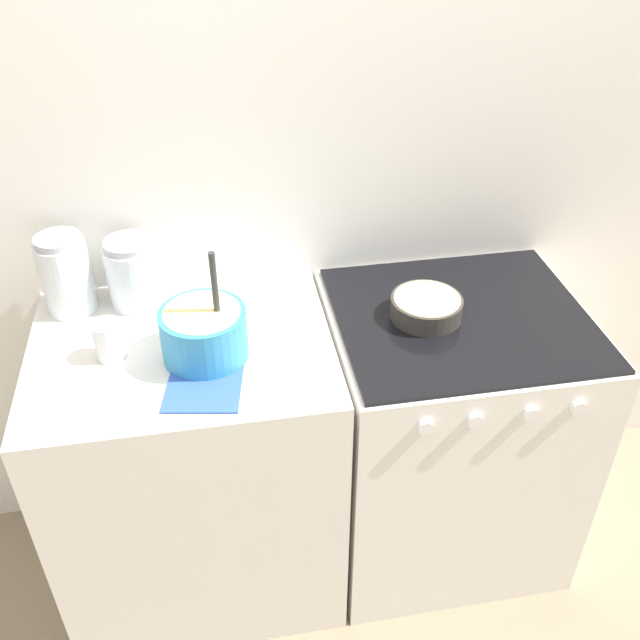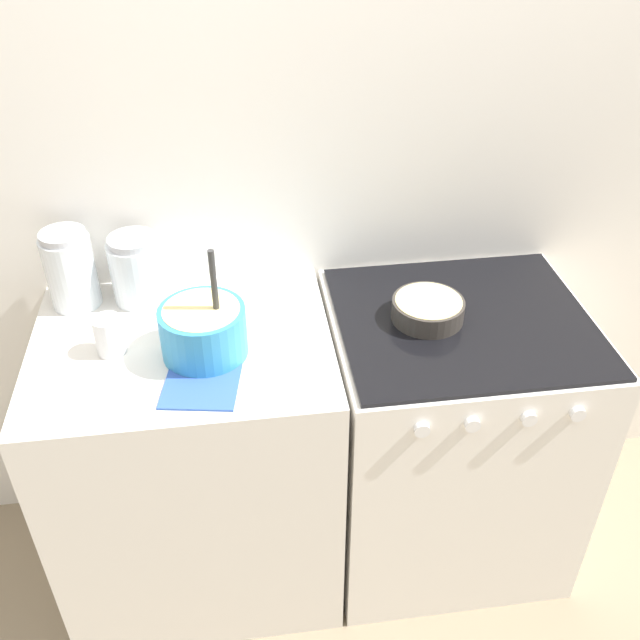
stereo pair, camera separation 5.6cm
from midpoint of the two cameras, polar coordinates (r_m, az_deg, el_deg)
name	(u,v)px [view 2 (the right image)]	position (r m, az deg, el deg)	size (l,w,h in m)	color
ground_plane	(343,627)	(2.42, 2.54, -23.35)	(12.00, 12.00, 0.00)	gray
wall_back	(312,180)	(2.10, 0.15, 11.12)	(4.60, 0.05, 2.40)	white
countertop_cabinet	(198,462)	(2.23, -9.01, -11.14)	(0.80, 0.65, 0.92)	silver
stove	(447,436)	(2.32, 10.82, -9.13)	(0.73, 0.66, 0.92)	white
mixing_bowl	(203,328)	(1.83, -8.46, -0.68)	(0.22, 0.22, 0.30)	#338CBF
baking_pan	(428,309)	(1.99, 9.42, 0.87)	(0.20, 0.20, 0.06)	#38332D
storage_jar_left	(71,274)	(2.10, -18.55, 3.51)	(0.14, 0.14, 0.23)	silver
storage_jar_middle	(137,273)	(2.08, -13.65, 3.66)	(0.15, 0.15, 0.20)	silver
tin_can	(109,336)	(1.90, -15.72, -1.21)	(0.07, 0.07, 0.11)	silver
recipe_page	(205,372)	(1.82, -8.33, -4.12)	(0.23, 0.31, 0.01)	#3359B2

